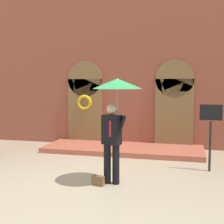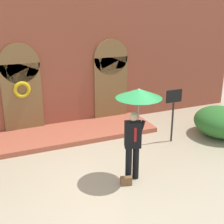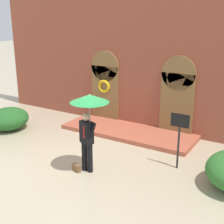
% 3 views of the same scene
% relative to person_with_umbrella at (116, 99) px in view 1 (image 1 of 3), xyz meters
% --- Properties ---
extents(ground_plane, '(80.00, 80.00, 0.00)m').
position_rel_person_with_umbrella_xyz_m(ground_plane, '(-0.52, 0.24, -1.91)').
color(ground_plane, tan).
extents(building_facade, '(14.00, 2.30, 5.60)m').
position_rel_person_with_umbrella_xyz_m(building_facade, '(-0.52, 4.39, 0.77)').
color(building_facade, brown).
rests_on(building_facade, ground).
extents(person_with_umbrella, '(1.10, 1.10, 2.36)m').
position_rel_person_with_umbrella_xyz_m(person_with_umbrella, '(0.00, 0.00, 0.00)').
color(person_with_umbrella, black).
rests_on(person_with_umbrella, ground).
extents(handbag, '(0.30, 0.19, 0.22)m').
position_rel_person_with_umbrella_xyz_m(handbag, '(-0.36, -0.20, -1.80)').
color(handbag, brown).
rests_on(handbag, ground).
extents(sign_post, '(0.56, 0.06, 1.72)m').
position_rel_person_with_umbrella_xyz_m(sign_post, '(2.11, 1.57, -0.75)').
color(sign_post, black).
rests_on(sign_post, ground).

